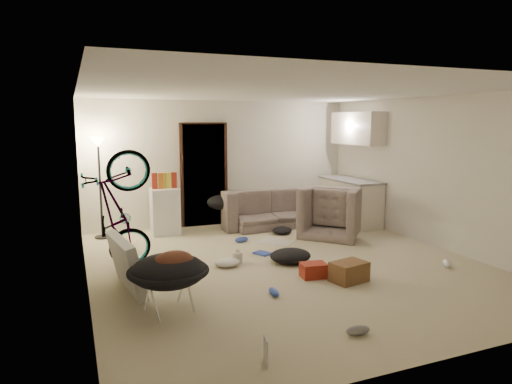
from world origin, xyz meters
name	(u,v)px	position (x,y,z in m)	size (l,w,h in m)	color
floor	(286,265)	(0.00, 0.00, -0.01)	(5.50, 6.00, 0.02)	beige
ceiling	(288,91)	(0.00, 0.00, 2.51)	(5.50, 6.00, 0.02)	white
wall_back	(222,163)	(0.00, 3.01, 1.25)	(5.50, 0.02, 2.50)	silver
wall_front	(446,222)	(0.00, -3.01, 1.25)	(5.50, 0.02, 2.50)	silver
wall_left	(82,191)	(-2.76, 0.00, 1.25)	(0.02, 6.00, 2.50)	silver
wall_right	(436,172)	(2.76, 0.00, 1.25)	(0.02, 6.00, 2.50)	silver
doorway	(204,175)	(-0.40, 2.97, 1.02)	(0.85, 0.10, 2.04)	black
door_trim	(204,175)	(-0.40, 2.94, 1.02)	(0.97, 0.04, 2.10)	#351B12
floor_lamp	(99,166)	(-2.40, 2.65, 1.31)	(0.28, 0.28, 1.81)	black
kitchen_counter	(350,202)	(2.43, 2.00, 0.44)	(0.60, 1.50, 0.88)	silver
counter_top	(350,180)	(2.43, 2.00, 0.90)	(0.64, 1.54, 0.04)	gray
kitchen_uppers	(358,128)	(2.56, 2.00, 1.95)	(0.38, 1.40, 0.65)	silver
sofa	(267,211)	(0.75, 2.45, 0.29)	(1.97, 0.77, 0.58)	#323932
armchair	(335,217)	(1.63, 1.28, 0.34)	(1.04, 0.91, 0.68)	#323932
bicycle	(119,238)	(-2.30, 0.66, 0.46)	(0.60, 1.73, 0.91)	black
book_asset	(268,368)	(-1.41, -2.55, 0.01)	(0.17, 0.24, 0.02)	maroon
mini_fridge	(165,211)	(-1.28, 2.55, 0.43)	(0.50, 0.50, 0.86)	white
snack_box_0	(155,181)	(-1.45, 2.55, 1.00)	(0.10, 0.07, 0.30)	maroon
snack_box_1	(161,181)	(-1.33, 2.55, 1.00)	(0.10, 0.07, 0.30)	#B56116
snack_box_2	(168,181)	(-1.21, 2.55, 1.00)	(0.10, 0.07, 0.30)	gold
snack_box_3	(174,180)	(-1.09, 2.55, 1.00)	(0.10, 0.07, 0.30)	maroon
saucer_chair	(169,278)	(-1.94, -1.04, 0.38)	(0.90, 0.90, 0.64)	silver
hoodie	(173,262)	(-1.89, -1.07, 0.57)	(0.48, 0.40, 0.22)	#552B1D
sofa_drape	(222,202)	(-0.20, 2.45, 0.54)	(0.56, 0.46, 0.28)	black
tv_box	(126,264)	(-2.30, -0.22, 0.34)	(0.12, 1.02, 0.68)	silver
drink_case_a	(349,272)	(0.45, -0.98, 0.13)	(0.46, 0.33, 0.26)	brown
drink_case_b	(314,270)	(0.09, -0.66, 0.10)	(0.34, 0.25, 0.20)	maroon
juicer	(237,256)	(-0.64, 0.35, 0.09)	(0.15, 0.15, 0.22)	beige
newspaper	(276,242)	(0.39, 1.20, 0.00)	(0.44, 0.58, 0.01)	beige
book_blue	(263,253)	(-0.12, 0.60, 0.01)	(0.19, 0.27, 0.03)	#334CB8
book_white	(291,252)	(0.33, 0.50, 0.01)	(0.19, 0.24, 0.02)	silver
shoe_0	(242,240)	(-0.17, 1.41, 0.05)	(0.26, 0.11, 0.10)	#334CB8
shoe_1	(248,225)	(0.34, 2.43, 0.06)	(0.30, 0.12, 0.11)	slate
shoe_2	(274,292)	(-0.68, -1.06, 0.05)	(0.24, 0.10, 0.09)	#334CB8
shoe_3	(358,330)	(-0.34, -2.32, 0.05)	(0.26, 0.11, 0.10)	slate
shoe_4	(447,263)	(2.10, -1.00, 0.05)	(0.28, 0.11, 0.10)	white
clothes_lump_a	(290,256)	(0.10, 0.06, 0.10)	(0.62, 0.53, 0.20)	black
clothes_lump_b	(282,230)	(0.75, 1.70, 0.06)	(0.41, 0.35, 0.12)	black
clothes_lump_c	(227,262)	(-0.84, 0.23, 0.06)	(0.37, 0.32, 0.11)	silver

